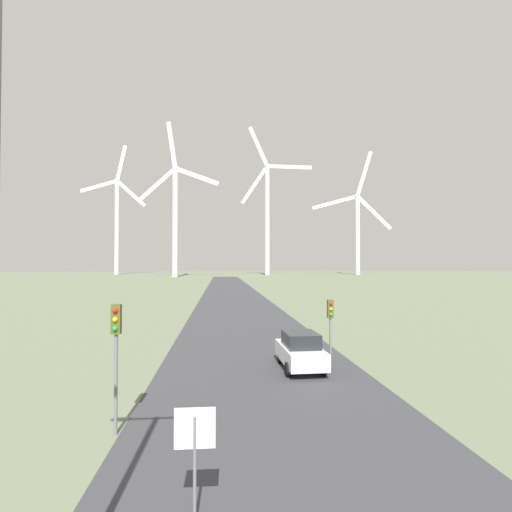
# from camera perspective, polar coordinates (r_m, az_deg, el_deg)

# --- Properties ---
(road_surface) EXTENTS (10.00, 240.00, 0.01)m
(road_surface) POSITION_cam_1_polar(r_m,az_deg,el_deg) (48.53, -2.75, -7.32)
(road_surface) COLOR #38383D
(road_surface) RESTS_ON ground
(stop_sign_near) EXTENTS (0.81, 0.07, 2.36)m
(stop_sign_near) POSITION_cam_1_polar(r_m,az_deg,el_deg) (8.71, -8.74, -25.01)
(stop_sign_near) COLOR slate
(stop_sign_near) RESTS_ON ground
(traffic_light_post_near_left) EXTENTS (0.28, 0.33, 3.95)m
(traffic_light_post_near_left) POSITION_cam_1_polar(r_m,az_deg,el_deg) (13.08, -19.37, -11.13)
(traffic_light_post_near_left) COLOR slate
(traffic_light_post_near_left) RESTS_ON ground
(traffic_light_post_near_right) EXTENTS (0.28, 0.34, 3.40)m
(traffic_light_post_near_right) POSITION_cam_1_polar(r_m,az_deg,el_deg) (20.42, 10.58, -8.69)
(traffic_light_post_near_right) COLOR slate
(traffic_light_post_near_right) RESTS_ON ground
(car_approaching) EXTENTS (1.95, 4.16, 1.83)m
(car_approaching) POSITION_cam_1_polar(r_m,az_deg,el_deg) (20.30, 6.36, -13.29)
(car_approaching) COLOR white
(car_approaching) RESTS_ON ground
(wind_turbine_far_left) EXTENTS (33.19, 2.60, 67.55)m
(wind_turbine_far_left) POSITION_cam_1_polar(r_m,az_deg,el_deg) (220.20, -19.25, 5.26)
(wind_turbine_far_left) COLOR silver
(wind_turbine_far_left) RESTS_ON ground
(wind_turbine_left) EXTENTS (33.67, 9.51, 64.48)m
(wind_turbine_left) POSITION_cam_1_polar(r_m,az_deg,el_deg) (168.53, -11.47, 6.53)
(wind_turbine_left) COLOR silver
(wind_turbine_left) RESTS_ON ground
(wind_turbine_center) EXTENTS (33.20, 13.76, 73.66)m
(wind_turbine_center) POSITION_cam_1_polar(r_m,az_deg,el_deg) (195.70, 1.63, 6.85)
(wind_turbine_center) COLOR silver
(wind_turbine_center) RESTS_ON ground
(wind_turbine_right) EXTENTS (37.36, 13.32, 62.19)m
(wind_turbine_right) POSITION_cam_1_polar(r_m,az_deg,el_deg) (208.33, 14.31, 4.45)
(wind_turbine_right) COLOR silver
(wind_turbine_right) RESTS_ON ground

